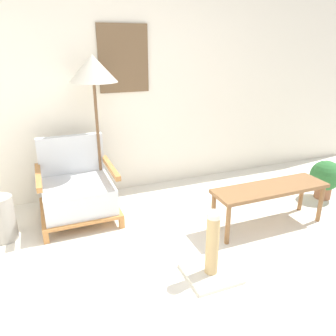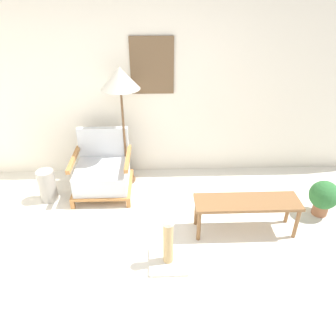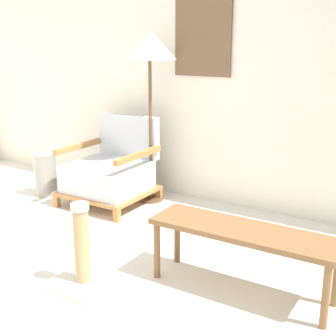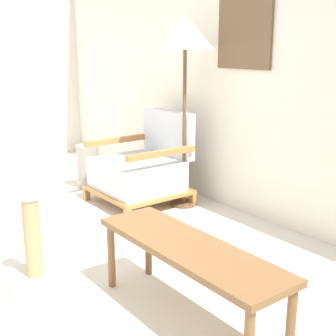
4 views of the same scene
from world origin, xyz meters
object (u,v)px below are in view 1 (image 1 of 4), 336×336
coffee_table (270,192)px  scratching_post (212,257)px  floor_lamp (93,73)px  armchair (78,190)px  potted_plant (325,177)px  vase (3,219)px

coffee_table → scratching_post: 1.02m
floor_lamp → scratching_post: size_ratio=2.91×
floor_lamp → armchair: bearing=-139.6°
armchair → floor_lamp: 1.19m
floor_lamp → coffee_table: size_ratio=1.39×
armchair → potted_plant: size_ratio=1.77×
scratching_post → armchair: bearing=121.7°
armchair → scratching_post: (0.82, -1.33, -0.14)m
armchair → vase: 0.72m
armchair → potted_plant: (2.72, -0.60, -0.04)m
scratching_post → floor_lamp: bearing=108.5°
scratching_post → potted_plant: bearing=21.1°
coffee_table → scratching_post: (-0.89, -0.46, -0.20)m
vase → potted_plant: 3.44m
coffee_table → scratching_post: size_ratio=2.10×
vase → scratching_post: 1.91m
floor_lamp → coffee_table: floor_lamp is taller
floor_lamp → vase: size_ratio=3.76×
floor_lamp → potted_plant: bearing=-19.2°
armchair → scratching_post: 1.57m
potted_plant → scratching_post: size_ratio=0.82×
armchair → scratching_post: size_ratio=1.46×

